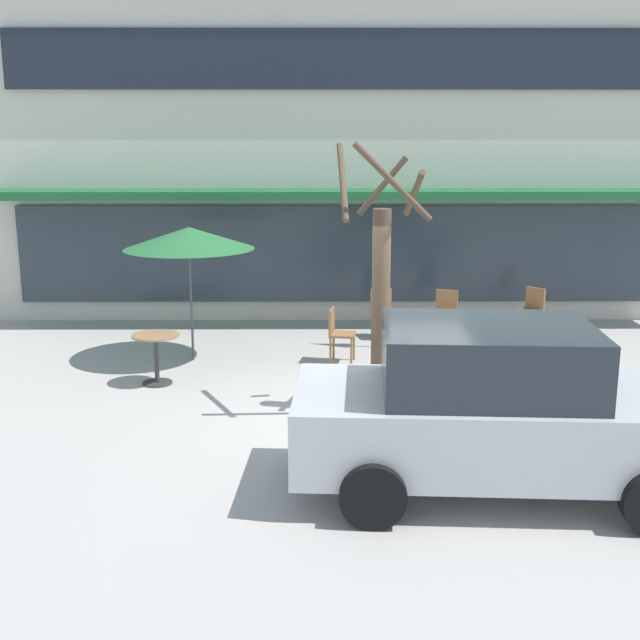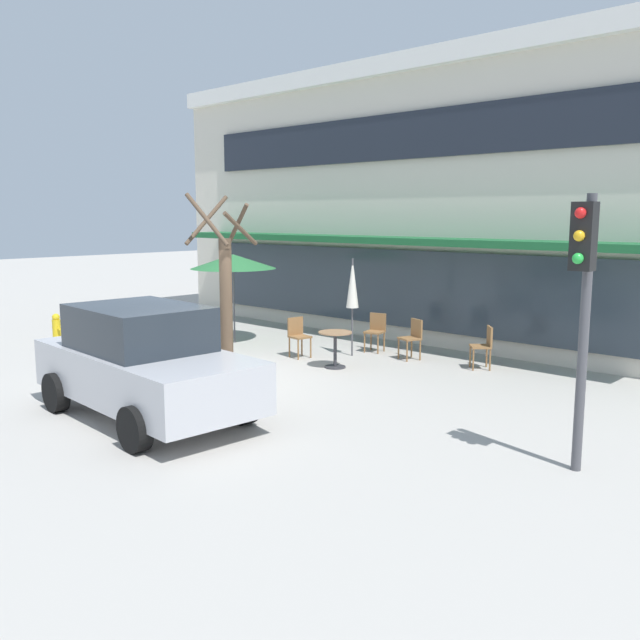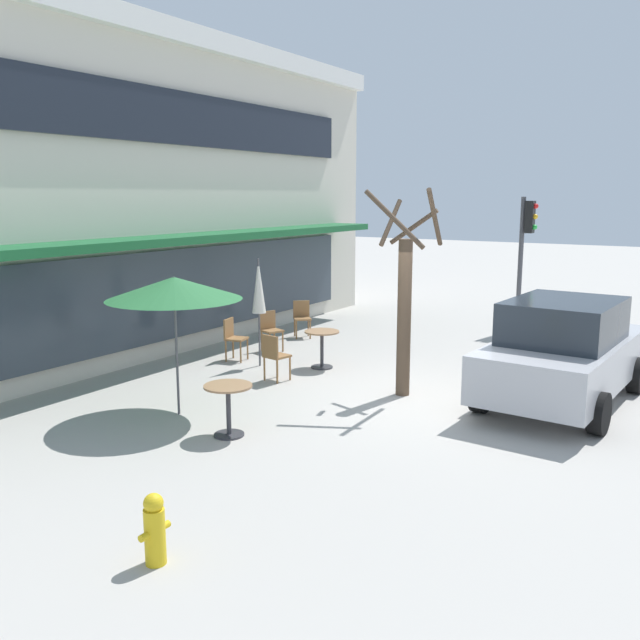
{
  "view_description": "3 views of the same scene",
  "coord_description": "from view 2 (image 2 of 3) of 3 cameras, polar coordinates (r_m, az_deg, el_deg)",
  "views": [
    {
      "loc": [
        -0.78,
        -9.75,
        3.6
      ],
      "look_at": [
        -0.69,
        2.48,
        0.8
      ],
      "focal_mm": 45.0,
      "sensor_mm": 36.0,
      "label": 1
    },
    {
      "loc": [
        10.14,
        -7.59,
        3.14
      ],
      "look_at": [
        0.23,
        2.94,
        0.9
      ],
      "focal_mm": 38.0,
      "sensor_mm": 36.0,
      "label": 2
    },
    {
      "loc": [
        -10.35,
        -4.36,
        3.43
      ],
      "look_at": [
        0.25,
        2.29,
        1.12
      ],
      "focal_mm": 38.0,
      "sensor_mm": 36.0,
      "label": 3
    }
  ],
  "objects": [
    {
      "name": "ground_plane",
      "position": [
        13.05,
        -9.66,
        -5.25
      ],
      "size": [
        80.0,
        80.0,
        0.0
      ],
      "primitive_type": "plane",
      "color": "#ADA8A0"
    },
    {
      "name": "building_facade",
      "position": [
        20.28,
        13.44,
        9.56
      ],
      "size": [
        16.48,
        9.1,
        6.98
      ],
      "color": "beige",
      "rests_on": "ground"
    },
    {
      "name": "cafe_table_near_wall",
      "position": [
        16.43,
        -11.51,
        -0.57
      ],
      "size": [
        0.7,
        0.7,
        0.76
      ],
      "color": "#333338",
      "rests_on": "ground"
    },
    {
      "name": "cafe_table_streetside",
      "position": [
        14.04,
        1.29,
        -1.98
      ],
      "size": [
        0.7,
        0.7,
        0.76
      ],
      "color": "#333338",
      "rests_on": "ground"
    },
    {
      "name": "patio_umbrella_green_folded",
      "position": [
        16.78,
        -7.32,
        4.91
      ],
      "size": [
        2.1,
        2.1,
        2.2
      ],
      "color": "#4C4C51",
      "rests_on": "ground"
    },
    {
      "name": "patio_umbrella_cream_folded",
      "position": [
        15.1,
        2.75,
        3.04
      ],
      "size": [
        0.28,
        0.28,
        2.2
      ],
      "color": "#4C4C51",
      "rests_on": "ground"
    },
    {
      "name": "cafe_chair_0",
      "position": [
        15.0,
        7.8,
        -1.32
      ],
      "size": [
        0.52,
        0.52,
        0.89
      ],
      "color": "olive",
      "rests_on": "ground"
    },
    {
      "name": "cafe_chair_1",
      "position": [
        15.77,
        4.74,
        -0.77
      ],
      "size": [
        0.48,
        0.48,
        0.89
      ],
      "color": "olive",
      "rests_on": "ground"
    },
    {
      "name": "cafe_chair_2",
      "position": [
        15.1,
        -1.86,
        -1.18
      ],
      "size": [
        0.46,
        0.46,
        0.89
      ],
      "color": "olive",
      "rests_on": "ground"
    },
    {
      "name": "cafe_chair_3",
      "position": [
        14.33,
        13.66,
        -1.97
      ],
      "size": [
        0.56,
        0.56,
        0.89
      ],
      "color": "olive",
      "rests_on": "ground"
    },
    {
      "name": "parked_sedan",
      "position": [
        10.9,
        -14.61,
        -3.47
      ],
      "size": [
        4.3,
        2.21,
        1.76
      ],
      "color": "#B7B7BC",
      "rests_on": "ground"
    },
    {
      "name": "street_tree",
      "position": [
        12.98,
        -7.97,
        1.98
      ],
      "size": [
        1.16,
        1.11,
        3.55
      ],
      "color": "brown",
      "rests_on": "ground"
    },
    {
      "name": "traffic_light_pole",
      "position": [
        8.62,
        21.3,
        2.56
      ],
      "size": [
        0.26,
        0.44,
        3.4
      ],
      "color": "#47474C",
      "rests_on": "ground"
    },
    {
      "name": "fire_hydrant",
      "position": [
        18.26,
        -21.31,
        -0.58
      ],
      "size": [
        0.36,
        0.2,
        0.71
      ],
      "color": "gold",
      "rests_on": "ground"
    }
  ]
}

